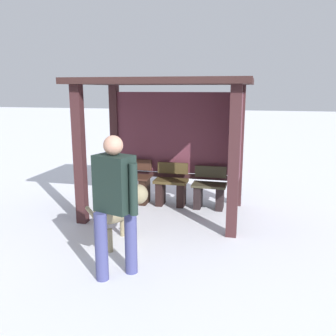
{
  "coord_description": "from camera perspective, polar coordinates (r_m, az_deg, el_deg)",
  "views": [
    {
      "loc": [
        1.42,
        -5.64,
        2.05
      ],
      "look_at": [
        0.23,
        -0.73,
        0.94
      ],
      "focal_mm": 38.84,
      "sensor_mm": 36.0,
      "label": 1
    }
  ],
  "objects": [
    {
      "name": "ground_plane",
      "position": [
        6.17,
        -0.45,
        -7.04
      ],
      "size": [
        60.0,
        60.0,
        0.0
      ],
      "primitive_type": "plane",
      "color": "white"
    },
    {
      "name": "dog",
      "position": [
        4.95,
        -7.55,
        -6.03
      ],
      "size": [
        0.6,
        1.09,
        0.72
      ],
      "color": "gray",
      "rests_on": "ground"
    },
    {
      "name": "bench_left_inside",
      "position": [
        6.67,
        -5.24,
        -2.81
      ],
      "size": [
        0.58,
        0.4,
        0.78
      ],
      "color": "#41261C",
      "rests_on": "ground"
    },
    {
      "name": "bench_right_inside",
      "position": [
        6.38,
        6.48,
        -3.78
      ],
      "size": [
        0.58,
        0.37,
        0.72
      ],
      "color": "#3F3B29",
      "rests_on": "ground"
    },
    {
      "name": "bus_shelter",
      "position": [
        6.01,
        1.01,
        8.35
      ],
      "size": [
        2.69,
        1.85,
        2.2
      ],
      "color": "#3C2022",
      "rests_on": "ground"
    },
    {
      "name": "person_walking",
      "position": [
        3.93,
        -8.34,
        -4.6
      ],
      "size": [
        0.59,
        0.4,
        1.58
      ],
      "color": "#1B2B26",
      "rests_on": "ground"
    },
    {
      "name": "bench_center_inside",
      "position": [
        6.48,
        0.49,
        -3.22
      ],
      "size": [
        0.58,
        0.35,
        0.75
      ],
      "color": "#493A1F",
      "rests_on": "ground"
    }
  ]
}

